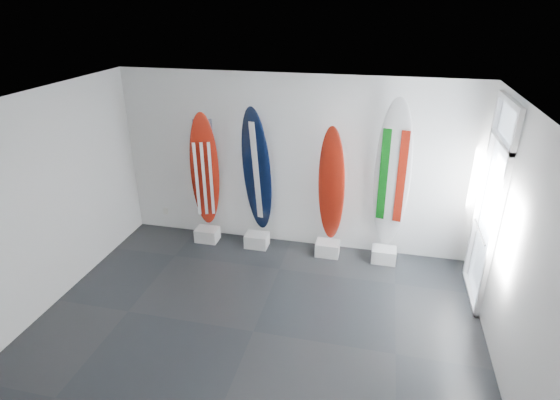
% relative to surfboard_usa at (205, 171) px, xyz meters
% --- Properties ---
extents(floor, '(6.00, 6.00, 0.00)m').
position_rel_surfboard_usa_xyz_m(floor, '(1.50, -2.28, -1.31)').
color(floor, black).
rests_on(floor, ground).
extents(ceiling, '(6.00, 6.00, 0.00)m').
position_rel_surfboard_usa_xyz_m(ceiling, '(1.50, -2.28, 1.69)').
color(ceiling, white).
rests_on(ceiling, wall_back).
extents(wall_back, '(6.00, 0.00, 6.00)m').
position_rel_surfboard_usa_xyz_m(wall_back, '(1.50, 0.22, 0.19)').
color(wall_back, white).
rests_on(wall_back, ground).
extents(wall_front, '(6.00, 0.00, 6.00)m').
position_rel_surfboard_usa_xyz_m(wall_front, '(1.50, -4.78, 0.19)').
color(wall_front, white).
rests_on(wall_front, ground).
extents(wall_left, '(0.00, 5.00, 5.00)m').
position_rel_surfboard_usa_xyz_m(wall_left, '(-1.50, -2.28, 0.19)').
color(wall_left, white).
rests_on(wall_left, ground).
extents(wall_right, '(0.00, 5.00, 5.00)m').
position_rel_surfboard_usa_xyz_m(wall_right, '(4.50, -2.28, 0.19)').
color(wall_right, white).
rests_on(wall_right, ground).
extents(display_block_usa, '(0.40, 0.30, 0.24)m').
position_rel_surfboard_usa_xyz_m(display_block_usa, '(0.00, -0.10, -1.19)').
color(display_block_usa, silver).
rests_on(display_block_usa, floor).
extents(surfboard_usa, '(0.58, 0.50, 2.16)m').
position_rel_surfboard_usa_xyz_m(surfboard_usa, '(0.00, 0.00, 0.00)').
color(surfboard_usa, maroon).
rests_on(surfboard_usa, display_block_usa).
extents(display_block_navy, '(0.40, 0.30, 0.24)m').
position_rel_surfboard_usa_xyz_m(display_block_navy, '(0.94, -0.10, -1.19)').
color(display_block_navy, silver).
rests_on(display_block_navy, floor).
extents(surfboard_navy, '(0.59, 0.49, 2.30)m').
position_rel_surfboard_usa_xyz_m(surfboard_navy, '(0.94, 0.00, 0.07)').
color(surfboard_navy, black).
rests_on(surfboard_navy, display_block_navy).
extents(display_block_swiss, '(0.40, 0.30, 0.24)m').
position_rel_surfboard_usa_xyz_m(display_block_swiss, '(2.21, -0.10, -1.19)').
color(display_block_swiss, silver).
rests_on(display_block_swiss, floor).
extents(surfboard_swiss, '(0.50, 0.33, 2.04)m').
position_rel_surfboard_usa_xyz_m(surfboard_swiss, '(2.21, 0.00, -0.06)').
color(surfboard_swiss, maroon).
rests_on(surfboard_swiss, display_block_swiss).
extents(display_block_italy, '(0.40, 0.30, 0.24)m').
position_rel_surfboard_usa_xyz_m(display_block_italy, '(3.16, -0.10, -1.19)').
color(display_block_italy, silver).
rests_on(display_block_italy, floor).
extents(surfboard_italy, '(0.60, 0.32, 2.54)m').
position_rel_surfboard_usa_xyz_m(surfboard_italy, '(3.16, 0.00, 0.19)').
color(surfboard_italy, white).
rests_on(surfboard_italy, display_block_italy).
extents(wall_outlet, '(0.09, 0.02, 0.13)m').
position_rel_surfboard_usa_xyz_m(wall_outlet, '(-0.95, 0.20, -0.96)').
color(wall_outlet, silver).
rests_on(wall_outlet, wall_back).
extents(glass_door, '(0.12, 1.16, 2.85)m').
position_rel_surfboard_usa_xyz_m(glass_door, '(4.47, -0.73, 0.11)').
color(glass_door, white).
rests_on(glass_door, floor).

